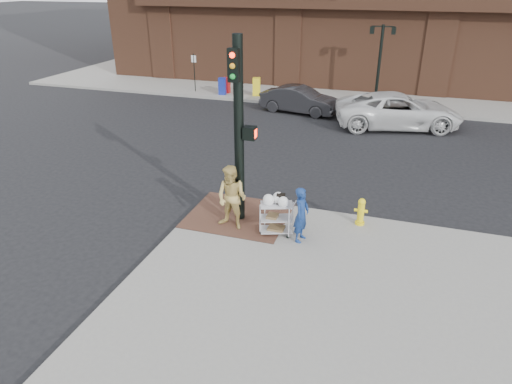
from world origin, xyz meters
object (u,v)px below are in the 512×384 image
(pedestrian_tan, at_px, (232,198))
(fire_hydrant, at_px, (361,211))
(sedan_dark, at_px, (300,100))
(minivan_white, at_px, (398,111))
(utility_cart, at_px, (277,215))
(lamp_post, at_px, (380,55))
(traffic_signal_pole, at_px, (239,127))
(woman_blue, at_px, (301,215))

(pedestrian_tan, bearing_deg, fire_hydrant, 30.55)
(pedestrian_tan, xyz_separation_m, sedan_dark, (-1.05, 12.56, -0.37))
(minivan_white, xyz_separation_m, utility_cart, (-2.63, -11.40, -0.12))
(lamp_post, bearing_deg, pedestrian_tan, -99.10)
(pedestrian_tan, relative_size, minivan_white, 0.31)
(lamp_post, bearing_deg, fire_hydrant, -86.91)
(pedestrian_tan, xyz_separation_m, utility_cart, (1.23, 0.06, -0.36))
(lamp_post, distance_m, utility_cart, 15.88)
(utility_cart, bearing_deg, fire_hydrant, 29.78)
(pedestrian_tan, height_order, utility_cart, pedestrian_tan)
(sedan_dark, xyz_separation_m, fire_hydrant, (4.36, -11.31, -0.12))
(minivan_white, distance_m, fire_hydrant, 10.23)
(minivan_white, height_order, utility_cart, minivan_white)
(traffic_signal_pole, relative_size, minivan_white, 0.88)
(woman_blue, distance_m, sedan_dark, 13.00)
(sedan_dark, distance_m, fire_hydrant, 12.12)
(pedestrian_tan, xyz_separation_m, fire_hydrant, (3.31, 1.25, -0.49))
(lamp_post, relative_size, woman_blue, 2.69)
(woman_blue, distance_m, utility_cart, 0.74)
(fire_hydrant, bearing_deg, traffic_signal_pole, -167.73)
(traffic_signal_pole, bearing_deg, pedestrian_tan, -95.08)
(utility_cart, bearing_deg, sedan_dark, 100.35)
(traffic_signal_pole, xyz_separation_m, sedan_dark, (-1.10, 12.02, -2.16))
(fire_hydrant, bearing_deg, woman_blue, -135.87)
(lamp_post, height_order, woman_blue, lamp_post)
(lamp_post, distance_m, pedestrian_tan, 16.05)
(pedestrian_tan, distance_m, fire_hydrant, 3.57)
(traffic_signal_pole, relative_size, utility_cart, 4.31)
(fire_hydrant, bearing_deg, utility_cart, -150.22)
(utility_cart, bearing_deg, traffic_signal_pole, 157.94)
(lamp_post, distance_m, woman_blue, 15.96)
(traffic_signal_pole, relative_size, woman_blue, 3.37)
(woman_blue, xyz_separation_m, utility_cart, (-0.70, 0.15, -0.22))
(utility_cart, height_order, fire_hydrant, utility_cart)
(woman_blue, xyz_separation_m, pedestrian_tan, (-1.93, 0.09, 0.15))
(sedan_dark, relative_size, minivan_white, 0.71)
(sedan_dark, bearing_deg, fire_hydrant, -148.81)
(lamp_post, height_order, minivan_white, lamp_post)
(minivan_white, bearing_deg, woman_blue, 156.16)
(traffic_signal_pole, relative_size, sedan_dark, 1.23)
(pedestrian_tan, bearing_deg, woman_blue, 7.24)
(woman_blue, relative_size, pedestrian_tan, 0.83)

